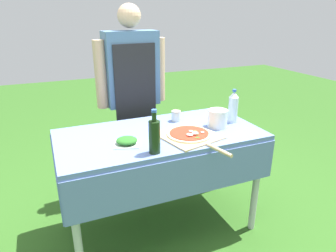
% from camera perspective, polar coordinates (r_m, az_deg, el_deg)
% --- Properties ---
extents(ground_plane, '(12.00, 12.00, 0.00)m').
position_cam_1_polar(ground_plane, '(2.53, -1.38, -18.40)').
color(ground_plane, '#2D5B1E').
extents(prep_table, '(1.44, 0.74, 0.81)m').
position_cam_1_polar(prep_table, '(2.16, -1.54, -3.80)').
color(prep_table, '#607AB7').
rests_on(prep_table, ground).
extents(person_cook, '(0.63, 0.23, 1.67)m').
position_cam_1_polar(person_cook, '(2.65, -6.85, 7.29)').
color(person_cook, '#4C4C51').
rests_on(person_cook, ground).
extents(pizza_on_peel, '(0.43, 0.60, 0.06)m').
position_cam_1_polar(pizza_on_peel, '(2.04, 4.24, -1.76)').
color(pizza_on_peel, '#D1B27F').
rests_on(pizza_on_peel, prep_table).
extents(oil_bottle, '(0.07, 0.07, 0.27)m').
position_cam_1_polar(oil_bottle, '(1.78, -2.60, -1.91)').
color(oil_bottle, black).
rests_on(oil_bottle, prep_table).
extents(water_bottle, '(0.07, 0.07, 0.26)m').
position_cam_1_polar(water_bottle, '(2.34, 12.31, 3.61)').
color(water_bottle, silver).
rests_on(water_bottle, prep_table).
extents(herb_container, '(0.20, 0.19, 0.05)m').
position_cam_1_polar(herb_container, '(1.94, -7.86, -2.84)').
color(herb_container, silver).
rests_on(herb_container, prep_table).
extents(mixing_tub, '(0.14, 0.14, 0.13)m').
position_cam_1_polar(mixing_tub, '(2.23, 9.44, 1.43)').
color(mixing_tub, silver).
rests_on(mixing_tub, prep_table).
extents(sauce_jar, '(0.07, 0.07, 0.08)m').
position_cam_1_polar(sauce_jar, '(2.33, 1.54, 1.82)').
color(sauce_jar, silver).
rests_on(sauce_jar, prep_table).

